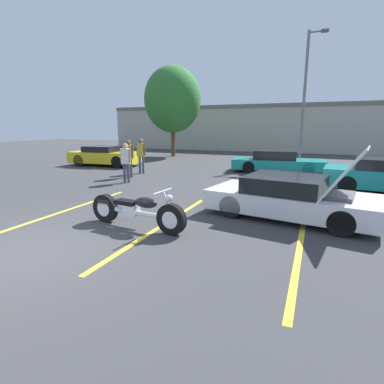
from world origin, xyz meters
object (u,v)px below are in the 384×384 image
Objects in this scene: parked_car_left_row at (105,156)px; light_pole at (306,93)px; parked_car_mid_row at (277,162)px; spectator_near_motorcycle at (126,159)px; motorcycle at (136,211)px; spectator_midground at (129,155)px; tree_background at (173,100)px; spectator_by_show_car at (141,153)px; show_car_hood_open at (291,197)px.

light_pole is at bearing 24.54° from parked_car_left_row.
spectator_near_motorcycle is at bearing -140.88° from parked_car_mid_row.
motorcycle is 1.52× the size of spectator_midground.
parked_car_left_row is (-10.16, -1.33, 0.05)m from parked_car_mid_row.
motorcycle is 7.51m from spectator_midground.
motorcycle is at bearing -54.64° from spectator_midground.
spectator_midground is at bearing -75.54° from tree_background.
light_pole is 1.87× the size of parked_car_left_row.
spectator_midground reaches higher than motorcycle.
tree_background is 1.59× the size of parked_car_left_row.
light_pole is 9.82m from tree_background.
spectator_midground reaches higher than parked_car_left_row.
spectator_by_show_car is (-7.32, -8.12, -3.42)m from light_pole.
light_pole is 4.63× the size of spectator_midground.
show_car_hood_open is at bearing 40.48° from motorcycle.
parked_car_mid_row is (8.88, -5.64, -3.87)m from tree_background.
motorcycle is at bearing -53.21° from spectator_near_motorcycle.
spectator_midground is (-7.21, -9.38, -3.41)m from light_pole.
tree_background is 1.44× the size of parked_car_mid_row.
light_pole reaches higher than motorcycle.
spectator_midground is at bearing 162.82° from show_car_hood_open.
tree_background reaches higher than spectator_by_show_car.
parked_car_left_row is (-8.20, 9.18, 0.17)m from motorcycle.
parked_car_mid_row is 2.74× the size of spectator_midground.
light_pole is 12.93m from spectator_near_motorcycle.
spectator_midground is (2.59, -10.04, -3.35)m from tree_background.
show_car_hood_open is at bearing -53.46° from tree_background.
tree_background is (-9.80, 0.66, -0.06)m from light_pole.
spectator_by_show_car reaches higher than parked_car_mid_row.
light_pole is 13.75m from show_car_hood_open.
light_pole is 12.32m from spectator_midground.
spectator_near_motorcycle is (-3.65, 4.88, 0.57)m from motorcycle.
motorcycle is 12.31m from parked_car_left_row.
parked_car_left_row is at bearing 141.54° from spectator_midground.
show_car_hood_open is at bearing -86.42° from parked_car_mid_row.
spectator_midground is at bearing 119.04° from spectator_near_motorcycle.
parked_car_mid_row is 2.89× the size of spectator_near_motorcycle.
spectator_midground is (-4.33, 6.10, 0.63)m from motorcycle.
spectator_by_show_car is at bearing 107.62° from spectator_near_motorcycle.
motorcycle is at bearing -106.48° from parked_car_mid_row.
spectator_by_show_car is at bearing -30.90° from parked_car_left_row.
parked_car_left_row is (-11.53, 6.86, 0.05)m from show_car_hood_open.
parked_car_left_row is 6.27m from spectator_near_motorcycle.
light_pole is 3.05× the size of motorcycle.
spectator_midground is at bearing -150.91° from parked_car_mid_row.
spectator_by_show_car is at bearing 156.14° from show_car_hood_open.
parked_car_left_row is 4.21m from spectator_by_show_car.
tree_background is 18.01m from motorcycle.
parked_car_mid_row is at bearing 108.63° from show_car_hood_open.
motorcycle is 10.68m from parked_car_mid_row.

